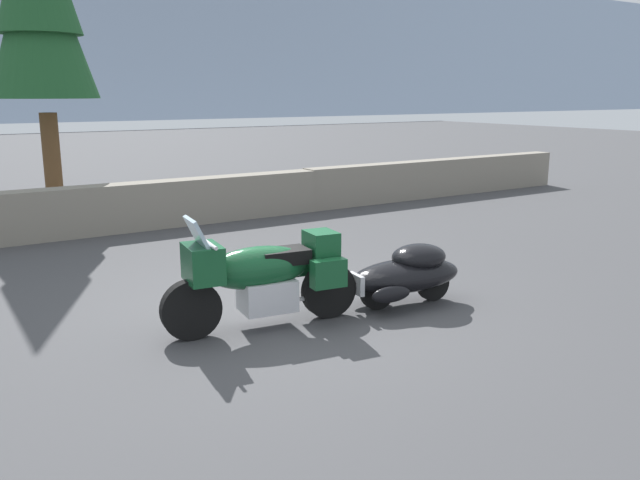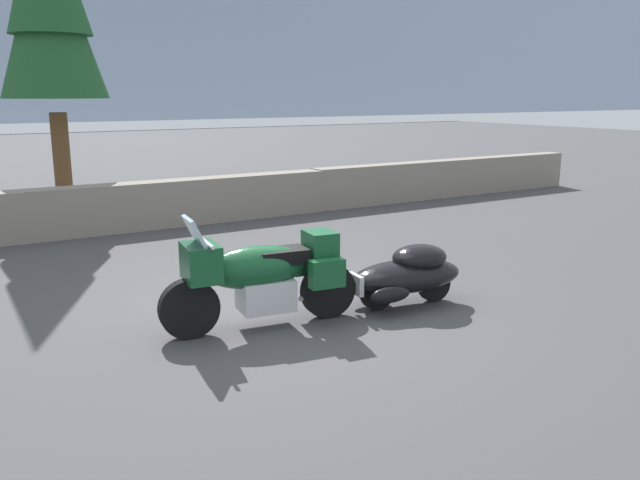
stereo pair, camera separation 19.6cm
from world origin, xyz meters
TOP-DOWN VIEW (x-y plane):
  - ground_plane at (0.00, 0.00)m, footprint 80.00×80.00m
  - stone_guard_wall at (-0.17, 5.82)m, footprint 24.00×0.58m
  - touring_motorcycle at (-0.44, -0.35)m, footprint 2.31×0.92m
  - car_shaped_trailer at (1.47, -0.60)m, footprint 2.23×0.91m

SIDE VIEW (x-z plane):
  - ground_plane at x=0.00m, z-range 0.00..0.00m
  - car_shaped_trailer at x=1.47m, z-range 0.03..0.79m
  - stone_guard_wall at x=-0.17m, z-range -0.02..0.91m
  - touring_motorcycle at x=-0.44m, z-range -0.04..1.29m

